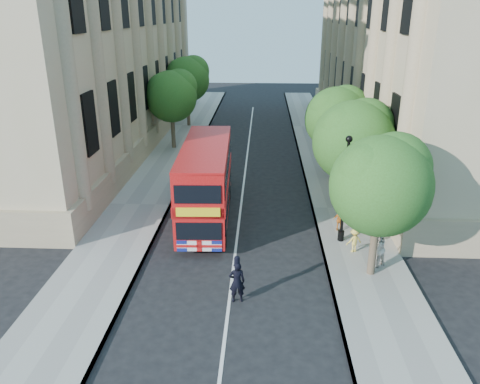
# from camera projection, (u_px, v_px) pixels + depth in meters

# --- Properties ---
(ground) EXTENTS (120.00, 120.00, 0.00)m
(ground) POSITION_uv_depth(u_px,v_px,m) (228.00, 314.00, 17.16)
(ground) COLOR black
(ground) RESTS_ON ground
(pavement_right) EXTENTS (3.50, 80.00, 0.12)m
(pavement_right) POSITION_uv_depth(u_px,v_px,m) (343.00, 209.00, 26.19)
(pavement_right) COLOR gray
(pavement_right) RESTS_ON ground
(pavement_left) EXTENTS (3.50, 80.00, 0.12)m
(pavement_left) POSITION_uv_depth(u_px,v_px,m) (140.00, 205.00, 26.72)
(pavement_left) COLOR gray
(pavement_left) RESTS_ON ground
(building_right) EXTENTS (12.00, 38.00, 18.00)m
(building_right) POSITION_uv_depth(u_px,v_px,m) (430.00, 31.00, 35.65)
(building_right) COLOR tan
(building_right) RESTS_ON ground
(building_left) EXTENTS (12.00, 38.00, 18.00)m
(building_left) POSITION_uv_depth(u_px,v_px,m) (75.00, 31.00, 36.92)
(building_left) COLOR tan
(building_left) RESTS_ON ground
(tree_right_near) EXTENTS (4.00, 4.00, 6.08)m
(tree_right_near) POSITION_uv_depth(u_px,v_px,m) (382.00, 180.00, 18.19)
(tree_right_near) COLOR #473828
(tree_right_near) RESTS_ON ground
(tree_right_mid) EXTENTS (4.20, 4.20, 6.37)m
(tree_right_mid) POSITION_uv_depth(u_px,v_px,m) (355.00, 137.00, 23.71)
(tree_right_mid) COLOR #473828
(tree_right_mid) RESTS_ON ground
(tree_right_far) EXTENTS (4.00, 4.00, 6.15)m
(tree_right_far) POSITION_uv_depth(u_px,v_px,m) (337.00, 115.00, 29.35)
(tree_right_far) COLOR #473828
(tree_right_far) RESTS_ON ground
(tree_left_far) EXTENTS (4.00, 4.00, 6.30)m
(tree_left_far) POSITION_uv_depth(u_px,v_px,m) (172.00, 94.00, 36.36)
(tree_left_far) COLOR #473828
(tree_left_far) RESTS_ON ground
(tree_left_back) EXTENTS (4.20, 4.20, 6.65)m
(tree_left_back) POSITION_uv_depth(u_px,v_px,m) (187.00, 77.00, 43.72)
(tree_left_back) COLOR #473828
(tree_left_back) RESTS_ON ground
(lamp_post) EXTENTS (0.32, 0.32, 5.16)m
(lamp_post) POSITION_uv_depth(u_px,v_px,m) (344.00, 194.00, 21.62)
(lamp_post) COLOR black
(lamp_post) RESTS_ON pavement_right
(double_decker_bus) EXTENTS (2.65, 8.77, 4.01)m
(double_decker_bus) POSITION_uv_depth(u_px,v_px,m) (206.00, 181.00, 24.20)
(double_decker_bus) COLOR #AC0B0C
(double_decker_bus) RESTS_ON ground
(box_van) EXTENTS (2.27, 4.66, 2.57)m
(box_van) POSITION_uv_depth(u_px,v_px,m) (213.00, 173.00, 28.25)
(box_van) COLOR black
(box_van) RESTS_ON ground
(police_constable) EXTENTS (0.68, 0.50, 1.69)m
(police_constable) POSITION_uv_depth(u_px,v_px,m) (237.00, 282.00, 17.66)
(police_constable) COLOR black
(police_constable) RESTS_ON ground
(woman_pedestrian) EXTENTS (1.04, 0.99, 1.69)m
(woman_pedestrian) POSITION_uv_depth(u_px,v_px,m) (378.00, 248.00, 19.93)
(woman_pedestrian) COLOR beige
(woman_pedestrian) RESTS_ON pavement_right
(child_a) EXTENTS (0.70, 0.42, 1.12)m
(child_a) POSITION_uv_depth(u_px,v_px,m) (340.00, 220.00, 23.28)
(child_a) COLOR orange
(child_a) RESTS_ON pavement_right
(child_b) EXTENTS (0.82, 0.64, 1.12)m
(child_b) POSITION_uv_depth(u_px,v_px,m) (354.00, 240.00, 21.23)
(child_b) COLOR #EECE51
(child_b) RESTS_ON pavement_right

